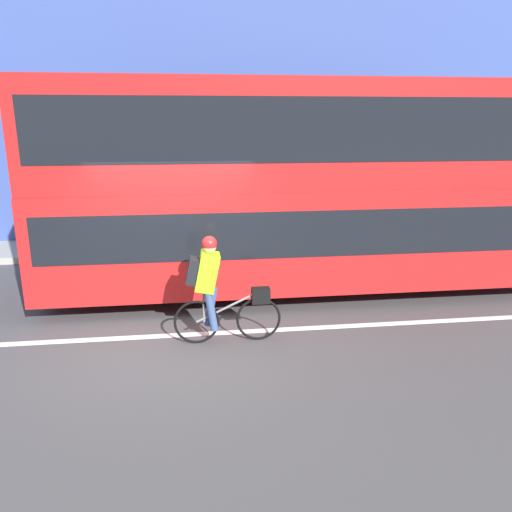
{
  "coord_description": "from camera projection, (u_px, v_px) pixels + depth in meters",
  "views": [
    {
      "loc": [
        0.31,
        -6.78,
        3.11
      ],
      "look_at": [
        1.3,
        0.82,
        1.0
      ],
      "focal_mm": 35.0,
      "sensor_mm": 36.0,
      "label": 1
    }
  ],
  "objects": [
    {
      "name": "ground_plane",
      "position": [
        175.0,
        340.0,
        7.27
      ],
      "size": [
        80.0,
        80.0,
        0.0
      ],
      "primitive_type": "plane",
      "color": "#424244"
    },
    {
      "name": "road_center_line",
      "position": [
        175.0,
        335.0,
        7.41
      ],
      "size": [
        50.0,
        0.14,
        0.01
      ],
      "primitive_type": "cube",
      "color": "silver",
      "rests_on": "ground_plane"
    },
    {
      "name": "sidewalk_curb",
      "position": [
        180.0,
        246.0,
        12.28
      ],
      "size": [
        60.0,
        1.7,
        0.15
      ],
      "color": "gray",
      "rests_on": "ground_plane"
    },
    {
      "name": "building_facade",
      "position": [
        175.0,
        105.0,
        12.34
      ],
      "size": [
        60.0,
        0.3,
        6.88
      ],
      "color": "#33478C",
      "rests_on": "ground_plane"
    },
    {
      "name": "bus",
      "position": [
        302.0,
        180.0,
        8.91
      ],
      "size": [
        9.15,
        2.45,
        3.73
      ],
      "color": "black",
      "rests_on": "ground_plane"
    },
    {
      "name": "cyclist_on_bike",
      "position": [
        215.0,
        286.0,
        6.97
      ],
      "size": [
        1.54,
        0.32,
        1.57
      ],
      "color": "black",
      "rests_on": "ground_plane"
    },
    {
      "name": "trash_bin",
      "position": [
        211.0,
        223.0,
        12.14
      ],
      "size": [
        0.48,
        0.48,
        1.02
      ],
      "color": "#515156",
      "rests_on": "sidewalk_curb"
    },
    {
      "name": "street_sign_post",
      "position": [
        48.0,
        192.0,
        11.44
      ],
      "size": [
        0.36,
        0.09,
        2.39
      ],
      "color": "#59595B",
      "rests_on": "sidewalk_curb"
    }
  ]
}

